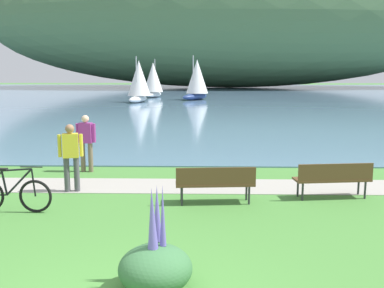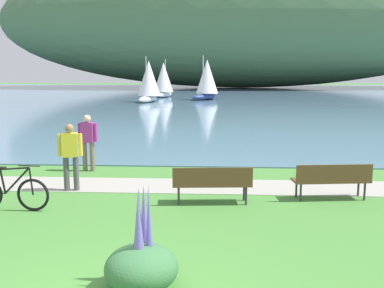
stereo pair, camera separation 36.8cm
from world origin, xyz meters
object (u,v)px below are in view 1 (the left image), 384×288
object	(u,v)px
person_at_shoreline	(86,140)
person_on_the_grass	(71,154)
sailboat_mid_bay	(197,79)
park_bench_further_along	(333,177)
bicycle_leaning_near_bench	(12,194)
sailboat_toward_hillside	(139,81)
park_bench_near_camera	(215,182)
sailboat_nearest_to_shore	(153,79)

from	to	relation	value
person_at_shoreline	person_on_the_grass	distance (m)	2.22
sailboat_mid_bay	park_bench_further_along	bearing A→B (deg)	-83.89
bicycle_leaning_near_bench	person_on_the_grass	distance (m)	1.91
person_at_shoreline	sailboat_toward_hillside	bearing A→B (deg)	95.09
park_bench_further_along	bicycle_leaning_near_bench	world-z (taller)	bicycle_leaning_near_bench
park_bench_near_camera	sailboat_mid_bay	world-z (taller)	sailboat_mid_bay
sailboat_mid_bay	person_on_the_grass	bearing A→B (deg)	-94.40
park_bench_near_camera	person_on_the_grass	distance (m)	3.71
park_bench_further_along	sailboat_toward_hillside	world-z (taller)	sailboat_toward_hillside
park_bench_further_along	sailboat_nearest_to_shore	bearing A→B (deg)	102.57
person_on_the_grass	sailboat_nearest_to_shore	bearing A→B (deg)	93.32
person_at_shoreline	park_bench_further_along	bearing A→B (deg)	-21.96
park_bench_further_along	sailboat_nearest_to_shore	xyz separation A→B (m)	(-8.58, 38.46, 1.50)
person_on_the_grass	sailboat_toward_hillside	bearing A→B (deg)	95.11
person_at_shoreline	park_bench_near_camera	bearing A→B (deg)	-39.68
park_bench_near_camera	sailboat_mid_bay	xyz separation A→B (m)	(-0.92, 35.27, 1.62)
park_bench_near_camera	person_at_shoreline	size ratio (longest dim) A/B	1.07
park_bench_further_along	sailboat_nearest_to_shore	size ratio (longest dim) A/B	0.44
park_bench_near_camera	person_at_shoreline	bearing A→B (deg)	140.32
park_bench_further_along	sailboat_mid_bay	bearing A→B (deg)	96.11
sailboat_nearest_to_shore	sailboat_toward_hillside	xyz separation A→B (m)	(-0.54, -7.32, 0.02)
sailboat_mid_bay	sailboat_toward_hillside	bearing A→B (deg)	-145.88
sailboat_nearest_to_shore	sailboat_mid_bay	size ratio (longest dim) A/B	0.95
park_bench_near_camera	sailboat_mid_bay	distance (m)	35.32
park_bench_further_along	bicycle_leaning_near_bench	xyz separation A→B (m)	(-7.19, -1.19, -0.12)
sailboat_mid_bay	person_at_shoreline	bearing A→B (deg)	-95.07
park_bench_near_camera	bicycle_leaning_near_bench	size ratio (longest dim) A/B	1.03
person_at_shoreline	sailboat_nearest_to_shore	size ratio (longest dim) A/B	0.41
park_bench_near_camera	bicycle_leaning_near_bench	world-z (taller)	bicycle_leaning_near_bench
sailboat_nearest_to_shore	sailboat_mid_bay	world-z (taller)	sailboat_mid_bay
park_bench_further_along	person_on_the_grass	size ratio (longest dim) A/B	1.08
park_bench_further_along	sailboat_toward_hillside	xyz separation A→B (m)	(-9.11, 31.14, 1.52)
bicycle_leaning_near_bench	sailboat_toward_hillside	distance (m)	32.42
sailboat_toward_hillside	person_at_shoreline	bearing A→B (deg)	-84.91
park_bench_near_camera	sailboat_nearest_to_shore	size ratio (longest dim) A/B	0.43
person_at_shoreline	sailboat_toward_hillside	xyz separation A→B (m)	(-2.54, 28.48, 1.06)
person_on_the_grass	sailboat_nearest_to_shore	distance (m)	38.10
person_on_the_grass	park_bench_near_camera	bearing A→B (deg)	-14.44
park_bench_near_camera	park_bench_further_along	bearing A→B (deg)	9.73
bicycle_leaning_near_bench	person_at_shoreline	xyz separation A→B (m)	(0.61, 3.84, 0.58)
sailboat_nearest_to_shore	sailboat_toward_hillside	world-z (taller)	sailboat_toward_hillside
bicycle_leaning_near_bench	sailboat_mid_bay	distance (m)	36.18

